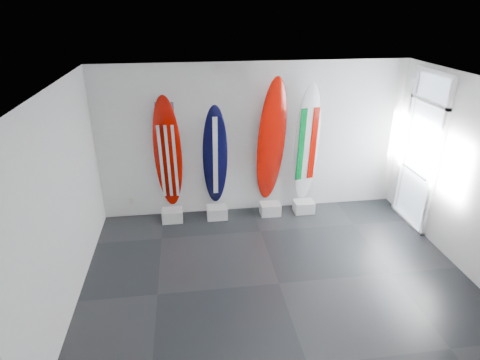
{
  "coord_description": "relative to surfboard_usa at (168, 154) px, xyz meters",
  "views": [
    {
      "loc": [
        -1.28,
        -4.85,
        4.0
      ],
      "look_at": [
        -0.42,
        1.4,
        1.16
      ],
      "focal_mm": 29.93,
      "sensor_mm": 36.0,
      "label": 1
    }
  ],
  "objects": [
    {
      "name": "display_block_swiss",
      "position": [
        1.97,
        -0.1,
        -1.26
      ],
      "size": [
        0.4,
        0.3,
        0.24
      ],
      "primitive_type": "cube",
      "color": "silver",
      "rests_on": "floor"
    },
    {
      "name": "surfboard_swiss",
      "position": [
        1.97,
        0.0,
        0.14
      ],
      "size": [
        0.67,
        0.56,
        2.57
      ],
      "primitive_type": "ellipsoid",
      "rotation": [
        0.14,
        0.0,
        0.23
      ],
      "color": "#8F0801",
      "rests_on": "display_block_swiss"
    },
    {
      "name": "surfboard_italy",
      "position": [
        2.68,
        0.0,
        0.06
      ],
      "size": [
        0.57,
        0.3,
        2.41
      ],
      "primitive_type": "ellipsoid",
      "rotation": [
        0.05,
        0.0,
        0.19
      ],
      "color": "silver",
      "rests_on": "display_block_italy"
    },
    {
      "name": "wall_front",
      "position": [
        1.66,
        -4.78,
        0.12
      ],
      "size": [
        6.0,
        0.0,
        6.0
      ],
      "primitive_type": "plane",
      "rotation": [
        -1.57,
        0.0,
        0.0
      ],
      "color": "white",
      "rests_on": "ground"
    },
    {
      "name": "ceiling",
      "position": [
        1.66,
        -2.28,
        1.62
      ],
      "size": [
        6.0,
        6.0,
        0.0
      ],
      "primitive_type": "plane",
      "rotation": [
        3.14,
        0.0,
        0.0
      ],
      "color": "white",
      "rests_on": "wall_back"
    },
    {
      "name": "display_block_usa",
      "position": [
        0.0,
        -0.1,
        -1.26
      ],
      "size": [
        0.4,
        0.3,
        0.24
      ],
      "primitive_type": "cube",
      "color": "silver",
      "rests_on": "floor"
    },
    {
      "name": "display_block_navy",
      "position": [
        0.88,
        -0.1,
        -1.26
      ],
      "size": [
        0.4,
        0.3,
        0.24
      ],
      "primitive_type": "cube",
      "color": "silver",
      "rests_on": "floor"
    },
    {
      "name": "surfboard_navy",
      "position": [
        0.88,
        0.0,
        -0.1
      ],
      "size": [
        0.48,
        0.39,
        2.09
      ],
      "primitive_type": "ellipsoid",
      "rotation": [
        0.14,
        0.0,
        0.01
      ],
      "color": "black",
      "rests_on": "display_block_navy"
    },
    {
      "name": "balcony",
      "position": [
        5.96,
        -0.73,
        -0.88
      ],
      "size": [
        2.8,
        2.2,
        1.2
      ],
      "primitive_type": null,
      "color": "slate",
      "rests_on": "ground"
    },
    {
      "name": "display_block_italy",
      "position": [
        2.68,
        -0.1,
        -1.26
      ],
      "size": [
        0.4,
        0.3,
        0.24
      ],
      "primitive_type": "cube",
      "color": "silver",
      "rests_on": "floor"
    },
    {
      "name": "wall_back",
      "position": [
        1.66,
        0.22,
        0.12
      ],
      "size": [
        6.0,
        0.0,
        6.0
      ],
      "primitive_type": "plane",
      "rotation": [
        1.57,
        0.0,
        0.0
      ],
      "color": "white",
      "rests_on": "ground"
    },
    {
      "name": "floor",
      "position": [
        1.66,
        -2.28,
        -1.38
      ],
      "size": [
        6.0,
        6.0,
        0.0
      ],
      "primitive_type": "plane",
      "color": "black",
      "rests_on": "ground"
    },
    {
      "name": "glass_door",
      "position": [
        4.63,
        -0.73,
        0.05
      ],
      "size": [
        0.12,
        1.16,
        2.85
      ],
      "primitive_type": null,
      "color": "white",
      "rests_on": "floor"
    },
    {
      "name": "wall_left",
      "position": [
        -1.34,
        -2.28,
        0.12
      ],
      "size": [
        0.0,
        5.0,
        5.0
      ],
      "primitive_type": "plane",
      "rotation": [
        1.57,
        0.0,
        1.57
      ],
      "color": "white",
      "rests_on": "ground"
    },
    {
      "name": "wall_right",
      "position": [
        4.66,
        -2.28,
        0.12
      ],
      "size": [
        0.0,
        5.0,
        5.0
      ],
      "primitive_type": "plane",
      "rotation": [
        1.57,
        0.0,
        -1.57
      ],
      "color": "white",
      "rests_on": "ground"
    },
    {
      "name": "surfboard_usa",
      "position": [
        0.0,
        0.0,
        0.0
      ],
      "size": [
        0.55,
        0.4,
        2.29
      ],
      "primitive_type": "ellipsoid",
      "rotation": [
        0.12,
        0.0,
        -0.09
      ],
      "color": "#8F0801",
      "rests_on": "display_block_usa"
    },
    {
      "name": "wall_outlet",
      "position": [
        -0.79,
        0.2,
        -1.03
      ],
      "size": [
        0.09,
        0.02,
        0.13
      ],
      "primitive_type": "cube",
      "color": "silver",
      "rests_on": "wall_back"
    }
  ]
}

